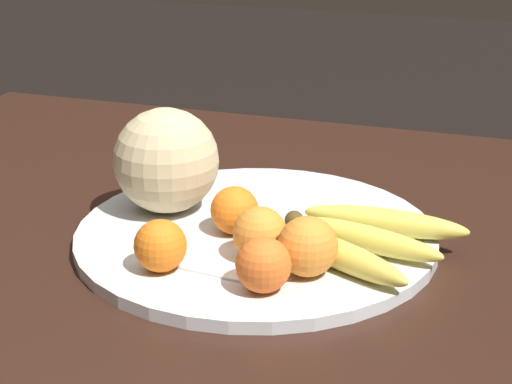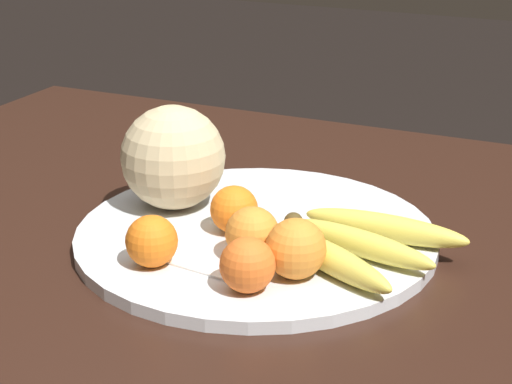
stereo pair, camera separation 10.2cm
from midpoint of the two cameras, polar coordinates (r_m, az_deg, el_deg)
kitchen_table at (r=1.14m, az=-5.33°, el=-7.34°), size 1.25×0.97×0.77m
fruit_bowl at (r=1.05m, az=-2.80°, el=-2.96°), size 0.44×0.44×0.02m
melon at (r=1.09m, az=-8.75°, el=2.00°), size 0.13×0.13×0.13m
banana_bunch at (r=0.98m, az=4.30°, el=-3.09°), size 0.22×0.18×0.03m
orange_front_left at (r=0.89m, az=-2.80°, el=-4.96°), size 0.06×0.06×0.06m
orange_front_right at (r=0.96m, az=-2.80°, el=-2.85°), size 0.06×0.06×0.06m
orange_mid_center at (r=0.94m, az=-9.41°, el=-3.64°), size 0.06×0.06×0.06m
orange_back_left at (r=1.03m, az=-4.30°, el=-1.28°), size 0.06×0.06×0.06m
orange_back_right at (r=0.92m, az=0.29°, el=-3.73°), size 0.07×0.07×0.07m
produce_tag at (r=0.95m, az=-6.00°, el=-5.17°), size 0.10×0.04×0.00m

